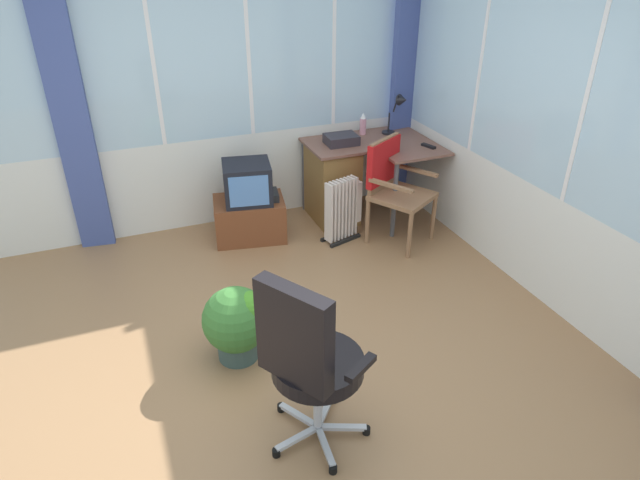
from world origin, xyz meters
The scene contains 15 objects.
ground centered at (0.00, 0.00, -0.03)m, with size 5.12×5.52×0.06m, color #956B46.
north_window_panel centered at (0.00, 2.29, 1.31)m, with size 4.12×0.07×2.62m.
east_window_panel centered at (2.09, 0.00, 1.31)m, with size 0.07×4.52×2.62m.
curtain_north_left centered at (-1.13, 2.21, 1.26)m, with size 0.29×0.07×2.52m, color #445496.
curtain_corner centered at (1.96, 2.16, 1.26)m, with size 0.29×0.07×2.52m, color #445496.
desk centered at (1.14, 1.92, 0.41)m, with size 1.18×0.94×0.77m.
desk_lamp centered at (1.81, 1.98, 1.03)m, with size 0.24×0.20×0.41m.
tv_remote centered at (1.90, 1.53, 0.78)m, with size 0.04×0.15×0.02m, color black.
spray_bottle centered at (1.49, 2.11, 0.87)m, with size 0.06×0.06×0.22m.
paper_tray centered at (1.17, 1.92, 0.81)m, with size 0.30×0.23×0.09m, color #2D282F.
wooden_armchair centered at (1.42, 1.35, 0.60)m, with size 0.66×0.66×0.95m.
office_chair centered at (-0.12, -0.64, 0.64)m, with size 0.59×0.62×1.11m.
tv_on_stand centered at (0.22, 1.82, 0.33)m, with size 0.71×0.55×0.74m.
space_heater centered at (1.02, 1.47, 0.30)m, with size 0.41×0.26×0.60m.
potted_plant centered at (-0.30, 0.22, 0.30)m, with size 0.44×0.44×0.53m.
Camera 1 is at (-0.86, -2.67, 2.54)m, focal length 30.87 mm.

